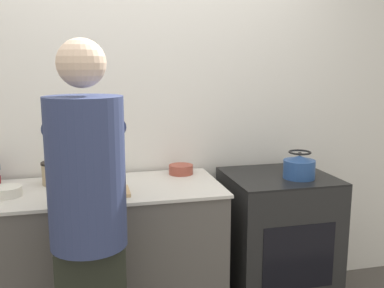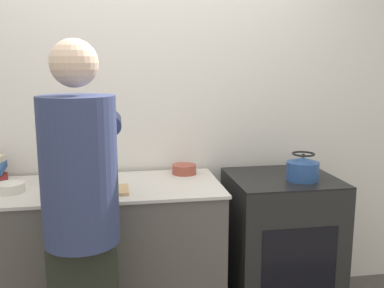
{
  "view_description": "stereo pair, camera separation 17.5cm",
  "coord_description": "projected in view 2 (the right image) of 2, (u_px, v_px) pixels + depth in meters",
  "views": [
    {
      "loc": [
        -0.35,
        -2.12,
        1.61
      ],
      "look_at": [
        0.22,
        0.22,
        1.17
      ],
      "focal_mm": 40.0,
      "sensor_mm": 36.0,
      "label": 1
    },
    {
      "loc": [
        -0.18,
        -2.16,
        1.61
      ],
      "look_at": [
        0.22,
        0.22,
        1.17
      ],
      "focal_mm": 40.0,
      "sensor_mm": 36.0,
      "label": 2
    }
  ],
  "objects": [
    {
      "name": "oven",
      "position": [
        280.0,
        246.0,
        2.76
      ],
      "size": [
        0.65,
        0.61,
        0.92
      ],
      "color": "black",
      "rests_on": "ground_plane"
    },
    {
      "name": "person",
      "position": [
        82.0,
        214.0,
        1.97
      ],
      "size": [
        0.39,
        0.62,
        1.73
      ],
      "color": "#24281E",
      "rests_on": "ground_plane"
    },
    {
      "name": "wall_back",
      "position": [
        147.0,
        113.0,
        2.84
      ],
      "size": [
        8.0,
        0.05,
        2.6
      ],
      "color": "white",
      "rests_on": "ground_plane"
    },
    {
      "name": "bowl_prep",
      "position": [
        184.0,
        169.0,
        2.77
      ],
      "size": [
        0.16,
        0.16,
        0.06
      ],
      "color": "#9E4738",
      "rests_on": "counter"
    },
    {
      "name": "cutting_board",
      "position": [
        94.0,
        191.0,
        2.36
      ],
      "size": [
        0.38,
        0.19,
        0.02
      ],
      "color": "tan",
      "rests_on": "counter"
    },
    {
      "name": "bowl_mixing",
      "position": [
        10.0,
        188.0,
        2.37
      ],
      "size": [
        0.16,
        0.16,
        0.05
      ],
      "color": "silver",
      "rests_on": "counter"
    },
    {
      "name": "knife",
      "position": [
        97.0,
        188.0,
        2.38
      ],
      "size": [
        0.18,
        0.1,
        0.01
      ],
      "rotation": [
        0.0,
        0.0,
        -0.37
      ],
      "color": "silver",
      "rests_on": "cutting_board"
    },
    {
      "name": "canister_jar",
      "position": [
        58.0,
        170.0,
        2.58
      ],
      "size": [
        0.15,
        0.15,
        0.13
      ],
      "color": "tan",
      "rests_on": "counter"
    },
    {
      "name": "counter",
      "position": [
        91.0,
        260.0,
        2.57
      ],
      "size": [
        1.55,
        0.64,
        0.92
      ],
      "color": "#5B5651",
      "rests_on": "ground_plane"
    },
    {
      "name": "kettle",
      "position": [
        303.0,
        169.0,
        2.58
      ],
      "size": [
        0.19,
        0.19,
        0.17
      ],
      "color": "#284C8C",
      "rests_on": "oven"
    }
  ]
}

